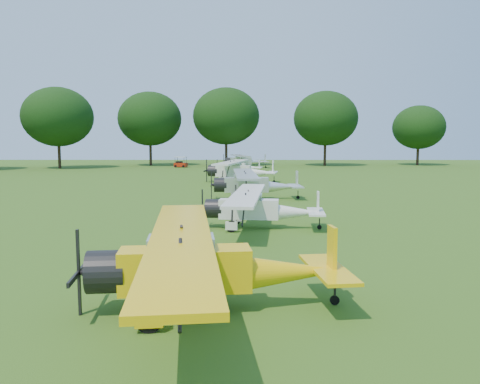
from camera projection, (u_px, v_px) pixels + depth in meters
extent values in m
plane|color=#2E4D13|center=(228.00, 229.00, 21.91)|extent=(160.00, 160.00, 0.00)
cylinder|color=#302012|center=(418.00, 154.00, 79.20)|extent=(0.44, 0.44, 3.70)
ellipsoid|color=black|center=(419.00, 127.00, 78.70)|extent=(8.63, 8.63, 7.34)
cylinder|color=#302012|center=(325.00, 152.00, 77.44)|extent=(0.44, 0.44, 4.51)
ellipsoid|color=black|center=(326.00, 118.00, 76.84)|extent=(10.52, 10.52, 8.94)
cylinder|color=#302012|center=(226.00, 151.00, 78.06)|extent=(0.44, 0.44, 4.74)
ellipsoid|color=black|center=(226.00, 116.00, 77.43)|extent=(11.05, 11.05, 9.39)
cylinder|color=#302012|center=(151.00, 152.00, 77.96)|extent=(0.44, 0.44, 4.49)
ellipsoid|color=black|center=(150.00, 119.00, 77.37)|extent=(10.47, 10.47, 8.90)
cylinder|color=#302012|center=(59.00, 153.00, 70.07)|extent=(0.44, 0.44, 4.44)
ellipsoid|color=black|center=(58.00, 117.00, 69.47)|extent=(10.36, 10.36, 8.80)
cube|color=yellow|center=(186.00, 269.00, 11.21)|extent=(3.21, 1.28, 1.02)
cone|color=yellow|center=(293.00, 272.00, 11.51)|extent=(2.81, 1.19, 0.88)
cube|color=#8CA5B2|center=(181.00, 248.00, 11.14)|extent=(1.65, 1.07, 0.54)
cylinder|color=black|center=(106.00, 272.00, 11.01)|extent=(0.99, 1.11, 1.01)
cube|color=black|center=(79.00, 273.00, 10.94)|extent=(0.07, 0.12, 2.05)
cube|color=yellow|center=(181.00, 238.00, 11.12)|extent=(2.61, 10.43, 0.14)
cube|color=yellow|center=(332.00, 252.00, 11.57)|extent=(0.16, 0.54, 1.27)
cube|color=yellow|center=(328.00, 269.00, 11.60)|extent=(1.14, 2.81, 0.09)
cylinder|color=black|center=(149.00, 319.00, 10.00)|extent=(0.60, 0.22, 0.59)
cylinder|color=black|center=(157.00, 285.00, 12.41)|extent=(0.60, 0.22, 0.59)
cylinder|color=black|center=(335.00, 300.00, 11.71)|extent=(0.24, 0.10, 0.23)
cube|color=white|center=(249.00, 209.00, 21.93)|extent=(2.84, 1.07, 0.91)
cone|color=white|center=(299.00, 212.00, 21.71)|extent=(2.49, 1.00, 0.78)
cube|color=#8CA5B2|center=(247.00, 199.00, 21.89)|extent=(1.45, 0.92, 0.48)
cylinder|color=black|center=(214.00, 209.00, 22.09)|extent=(0.86, 0.97, 0.90)
cube|color=black|center=(202.00, 208.00, 22.15)|extent=(0.06, 0.11, 1.82)
cube|color=white|center=(247.00, 194.00, 21.86)|extent=(2.09, 9.26, 0.12)
cube|color=white|center=(318.00, 204.00, 21.58)|extent=(0.13, 0.48, 1.13)
cube|color=white|center=(316.00, 212.00, 21.63)|extent=(0.96, 2.48, 0.08)
cylinder|color=black|center=(231.00, 227.00, 21.00)|extent=(0.53, 0.19, 0.52)
cylinder|color=black|center=(237.00, 219.00, 23.14)|extent=(0.53, 0.19, 0.52)
cylinder|color=black|center=(319.00, 227.00, 21.69)|extent=(0.21, 0.09, 0.21)
cube|color=white|center=(246.00, 185.00, 32.91)|extent=(3.13, 1.05, 1.01)
cone|color=white|center=(283.00, 187.00, 33.02)|extent=(2.74, 0.99, 0.87)
cube|color=#8CA5B2|center=(245.00, 177.00, 32.85)|extent=(1.58, 0.96, 0.53)
cylinder|color=black|center=(220.00, 185.00, 32.84)|extent=(0.91, 1.04, 1.00)
cube|color=black|center=(211.00, 185.00, 32.82)|extent=(0.06, 0.12, 2.03)
cube|color=white|center=(245.00, 174.00, 32.82)|extent=(1.85, 10.29, 0.14)
cube|color=white|center=(297.00, 180.00, 33.00)|extent=(0.12, 0.54, 1.26)
cube|color=white|center=(295.00, 186.00, 33.05)|extent=(0.94, 2.74, 0.09)
cylinder|color=black|center=(236.00, 197.00, 31.76)|extent=(0.59, 0.18, 0.58)
cylinder|color=black|center=(235.00, 193.00, 34.16)|extent=(0.59, 0.18, 0.58)
cylinder|color=black|center=(298.00, 197.00, 33.14)|extent=(0.24, 0.09, 0.23)
cube|color=white|center=(233.00, 171.00, 46.32)|extent=(3.55, 1.59, 1.12)
cone|color=white|center=(262.00, 173.00, 45.83)|extent=(3.12, 1.46, 0.96)
cube|color=#8CA5B2|center=(232.00, 165.00, 46.28)|extent=(1.86, 1.26, 0.59)
cylinder|color=black|center=(213.00, 171.00, 46.68)|extent=(1.14, 1.26, 1.11)
cube|color=black|center=(207.00, 171.00, 46.81)|extent=(0.09, 0.14, 2.25)
cube|color=white|center=(232.00, 162.00, 46.25)|extent=(3.47, 11.44, 0.15)
cube|color=white|center=(273.00, 168.00, 45.58)|extent=(0.21, 0.60, 1.39)
cube|color=white|center=(272.00, 172.00, 45.65)|extent=(1.41, 3.11, 0.10)
cylinder|color=black|center=(222.00, 180.00, 45.25)|extent=(0.66, 0.28, 0.64)
cylinder|color=black|center=(228.00, 178.00, 47.87)|extent=(0.66, 0.28, 0.64)
cylinder|color=black|center=(274.00, 182.00, 45.71)|extent=(0.27, 0.13, 0.26)
cube|color=white|center=(234.00, 167.00, 58.20)|extent=(2.83, 1.27, 0.90)
cone|color=white|center=(253.00, 168.00, 57.80)|extent=(2.49, 1.17, 0.77)
cube|color=#8CA5B2|center=(234.00, 163.00, 58.16)|extent=(1.48, 1.01, 0.47)
cylinder|color=black|center=(222.00, 167.00, 58.49)|extent=(0.91, 1.01, 0.89)
cube|color=black|center=(217.00, 166.00, 58.59)|extent=(0.07, 0.11, 1.79)
cube|color=white|center=(234.00, 161.00, 58.14)|extent=(2.78, 9.13, 0.12)
cube|color=white|center=(259.00, 164.00, 57.61)|extent=(0.16, 0.48, 1.11)
cube|color=white|center=(259.00, 168.00, 57.66)|extent=(1.13, 2.48, 0.08)
cylinder|color=black|center=(227.00, 172.00, 57.35)|extent=(0.53, 0.22, 0.51)
cylinder|color=black|center=(231.00, 171.00, 59.44)|extent=(0.53, 0.22, 0.51)
cylinder|color=black|center=(260.00, 173.00, 57.71)|extent=(0.21, 0.10, 0.21)
cube|color=white|center=(241.00, 161.00, 70.43)|extent=(3.36, 1.47, 1.07)
cone|color=white|center=(258.00, 162.00, 70.87)|extent=(2.95, 1.36, 0.91)
cube|color=#8CA5B2|center=(240.00, 157.00, 70.35)|extent=(1.75, 1.18, 0.56)
cylinder|color=black|center=(228.00, 161.00, 70.14)|extent=(1.07, 1.19, 1.06)
cube|color=black|center=(224.00, 161.00, 70.04)|extent=(0.08, 0.13, 2.13)
cube|color=white|center=(240.00, 156.00, 70.33)|extent=(3.18, 10.86, 0.14)
cube|color=white|center=(265.00, 159.00, 70.97)|extent=(0.19, 0.57, 1.32)
cube|color=white|center=(264.00, 162.00, 71.00)|extent=(1.31, 2.94, 0.09)
cylinder|color=black|center=(237.00, 167.00, 69.14)|extent=(0.63, 0.26, 0.61)
cylinder|color=black|center=(234.00, 166.00, 71.64)|extent=(0.63, 0.26, 0.61)
cylinder|color=black|center=(266.00, 167.00, 71.12)|extent=(0.25, 0.12, 0.24)
cube|color=#AA240C|center=(181.00, 165.00, 72.61)|extent=(2.15, 1.53, 0.62)
cube|color=black|center=(179.00, 162.00, 72.64)|extent=(1.02, 1.14, 0.40)
cube|color=white|center=(181.00, 157.00, 72.48)|extent=(2.08, 1.59, 0.07)
cylinder|color=black|center=(175.00, 166.00, 72.29)|extent=(0.41, 0.22, 0.39)
cylinder|color=black|center=(178.00, 166.00, 73.33)|extent=(0.41, 0.22, 0.39)
cylinder|color=black|center=(183.00, 166.00, 71.93)|extent=(0.41, 0.22, 0.39)
cylinder|color=black|center=(186.00, 166.00, 72.97)|extent=(0.41, 0.22, 0.39)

